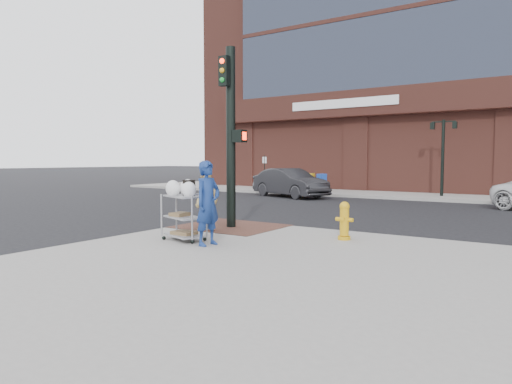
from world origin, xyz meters
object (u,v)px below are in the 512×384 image
Objects in this scene: lamp_post at (443,149)px; sedan_dark at (290,183)px; pedestrian_tan at (207,203)px; woman_blue at (208,203)px; fire_hydrant at (344,220)px; traffic_signal_pole at (231,132)px; utility_cart at (184,213)px.

lamp_post is 0.83× the size of sedan_dark.
pedestrian_tan reaches higher than sedan_dark.
pedestrian_tan is at bearing -139.44° from sedan_dark.
woman_blue is 0.39× the size of sedan_dark.
pedestrian_tan is 1.67× the size of fire_hydrant.
sedan_dark is at bearing 112.02° from traffic_signal_pole.
pedestrian_tan is (-1.24, 1.45, -0.18)m from woman_blue.
pedestrian_tan is 1.36m from utility_cart.
traffic_signal_pole is at bearing 98.35° from utility_cart.
lamp_post is at bearing 0.37° from woman_blue.
sedan_dark is at bearing 124.65° from fire_hydrant.
traffic_signal_pole reaches higher than lamp_post.
woman_blue is 2.06× the size of fire_hydrant.
sedan_dark is (-4.70, 12.73, -0.12)m from pedestrian_tan.
utility_cart is (-0.86, 0.15, -0.29)m from woman_blue.
traffic_signal_pole is (-2.48, -15.23, 0.21)m from lamp_post.
pedestrian_tan is at bearing -98.82° from lamp_post.
woman_blue is at bearing -136.98° from sedan_dark.
sedan_dark reaches higher than fire_hydrant.
fire_hydrant is (3.48, 0.90, -0.30)m from pedestrian_tan.
lamp_post reaches higher than utility_cart.
pedestrian_tan is at bearing 106.20° from utility_cart.
woman_blue is at bearing -133.63° from fire_hydrant.
utility_cart is (0.38, -1.30, -0.11)m from pedestrian_tan.
sedan_dark is 3.37× the size of utility_cart.
traffic_signal_pole reaches higher than fire_hydrant.
lamp_post is 15.49m from fire_hydrant.
lamp_post reaches higher than woman_blue.
woman_blue is (1.20, -2.45, -1.74)m from traffic_signal_pole.
utility_cart is (0.34, -2.30, -2.03)m from traffic_signal_pole.
lamp_post is 0.80× the size of traffic_signal_pole.
sedan_dark is 5.30× the size of fire_hydrant.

